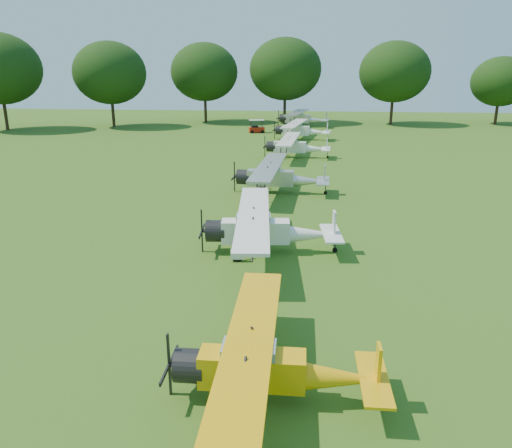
{
  "coord_description": "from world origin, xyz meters",
  "views": [
    {
      "loc": [
        1.96,
        -23.51,
        8.25
      ],
      "look_at": [
        -0.38,
        -1.71,
        1.4
      ],
      "focal_mm": 35.0,
      "sensor_mm": 36.0,
      "label": 1
    }
  ],
  "objects_px": {
    "aircraft_3": "(266,228)",
    "aircraft_7": "(301,117)",
    "aircraft_4": "(278,176)",
    "golf_cart": "(256,128)",
    "aircraft_2": "(269,365)",
    "aircraft_6": "(300,129)",
    "aircraft_5": "(295,145)"
  },
  "relations": [
    {
      "from": "aircraft_3",
      "to": "aircraft_7",
      "type": "xyz_separation_m",
      "value": [
        0.57,
        52.89,
        0.19
      ]
    },
    {
      "from": "aircraft_2",
      "to": "aircraft_4",
      "type": "relative_size",
      "value": 0.85
    },
    {
      "from": "aircraft_4",
      "to": "aircraft_7",
      "type": "bearing_deg",
      "value": 91.42
    },
    {
      "from": "golf_cart",
      "to": "aircraft_6",
      "type": "bearing_deg",
      "value": -61.94
    },
    {
      "from": "aircraft_3",
      "to": "aircraft_7",
      "type": "height_order",
      "value": "aircraft_7"
    },
    {
      "from": "aircraft_7",
      "to": "golf_cart",
      "type": "relative_size",
      "value": 5.45
    },
    {
      "from": "aircraft_2",
      "to": "aircraft_6",
      "type": "distance_m",
      "value": 50.01
    },
    {
      "from": "aircraft_2",
      "to": "aircraft_7",
      "type": "bearing_deg",
      "value": 89.59
    },
    {
      "from": "aircraft_4",
      "to": "aircraft_7",
      "type": "xyz_separation_m",
      "value": [
        0.79,
        41.16,
        0.17
      ]
    },
    {
      "from": "aircraft_2",
      "to": "aircraft_4",
      "type": "height_order",
      "value": "aircraft_4"
    },
    {
      "from": "aircraft_4",
      "to": "aircraft_5",
      "type": "xyz_separation_m",
      "value": [
        0.69,
        14.56,
        -0.05
      ]
    },
    {
      "from": "aircraft_2",
      "to": "golf_cart",
      "type": "relative_size",
      "value": 4.05
    },
    {
      "from": "aircraft_4",
      "to": "aircraft_5",
      "type": "bearing_deg",
      "value": 89.79
    },
    {
      "from": "aircraft_6",
      "to": "aircraft_2",
      "type": "bearing_deg",
      "value": -81.51
    },
    {
      "from": "aircraft_2",
      "to": "aircraft_5",
      "type": "xyz_separation_m",
      "value": [
        -0.56,
        37.19,
        0.13
      ]
    },
    {
      "from": "aircraft_4",
      "to": "aircraft_5",
      "type": "relative_size",
      "value": 1.04
    },
    {
      "from": "aircraft_3",
      "to": "aircraft_7",
      "type": "relative_size",
      "value": 0.86
    },
    {
      "from": "aircraft_5",
      "to": "golf_cart",
      "type": "height_order",
      "value": "aircraft_5"
    },
    {
      "from": "aircraft_4",
      "to": "aircraft_6",
      "type": "xyz_separation_m",
      "value": [
        0.88,
        27.38,
        0.04
      ]
    },
    {
      "from": "aircraft_7",
      "to": "aircraft_4",
      "type": "bearing_deg",
      "value": -82.53
    },
    {
      "from": "aircraft_6",
      "to": "golf_cart",
      "type": "bearing_deg",
      "value": 141.86
    },
    {
      "from": "aircraft_2",
      "to": "aircraft_3",
      "type": "distance_m",
      "value": 10.95
    },
    {
      "from": "aircraft_3",
      "to": "aircraft_5",
      "type": "height_order",
      "value": "aircraft_3"
    },
    {
      "from": "aircraft_7",
      "to": "aircraft_5",
      "type": "bearing_deg",
      "value": -81.64
    },
    {
      "from": "aircraft_4",
      "to": "aircraft_3",
      "type": "bearing_deg",
      "value": -86.39
    },
    {
      "from": "aircraft_5",
      "to": "aircraft_6",
      "type": "bearing_deg",
      "value": 92.48
    },
    {
      "from": "aircraft_7",
      "to": "golf_cart",
      "type": "bearing_deg",
      "value": -119.25
    },
    {
      "from": "aircraft_3",
      "to": "golf_cart",
      "type": "height_order",
      "value": "aircraft_3"
    },
    {
      "from": "aircraft_2",
      "to": "aircraft_5",
      "type": "relative_size",
      "value": 0.88
    },
    {
      "from": "aircraft_6",
      "to": "aircraft_7",
      "type": "bearing_deg",
      "value": 98.45
    },
    {
      "from": "aircraft_3",
      "to": "golf_cart",
      "type": "xyz_separation_m",
      "value": [
        -5.3,
        45.33,
        -0.63
      ]
    },
    {
      "from": "aircraft_4",
      "to": "golf_cart",
      "type": "height_order",
      "value": "aircraft_4"
    }
  ]
}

